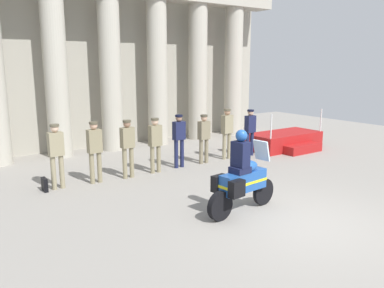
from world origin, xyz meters
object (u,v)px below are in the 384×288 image
object	(u,v)px
officer_in_row_0	(56,151)
motorcycle_with_rider	(241,179)
officer_in_row_1	(95,147)
officer_in_row_2	(128,144)
officer_in_row_6	(227,130)
officer_in_row_3	(155,141)
officer_in_row_4	(179,137)
officer_in_row_7	(250,129)
briefcase_on_ground	(45,185)
reviewing_stand	(285,141)
officer_in_row_5	(204,135)

from	to	relation	value
officer_in_row_0	motorcycle_with_rider	bearing A→B (deg)	122.33
officer_in_row_1	officer_in_row_2	xyz separation A→B (m)	(0.96, -0.07, -0.01)
officer_in_row_6	officer_in_row_3	bearing A→B (deg)	-0.18
officer_in_row_4	officer_in_row_7	size ratio (longest dim) A/B	1.02
officer_in_row_4	briefcase_on_ground	world-z (taller)	officer_in_row_4
officer_in_row_1	officer_in_row_7	bearing A→B (deg)	177.38
reviewing_stand	officer_in_row_5	xyz separation A→B (m)	(-4.01, -0.02, 0.66)
reviewing_stand	officer_in_row_1	distance (m)	7.85
officer_in_row_7	motorcycle_with_rider	size ratio (longest dim) A/B	0.80
officer_in_row_6	motorcycle_with_rider	size ratio (longest dim) A/B	0.84
reviewing_stand	officer_in_row_4	world-z (taller)	officer_in_row_4
officer_in_row_6	officer_in_row_7	bearing A→B (deg)	171.59
reviewing_stand	officer_in_row_7	distance (m)	2.11
officer_in_row_3	officer_in_row_4	size ratio (longest dim) A/B	0.99
officer_in_row_4	officer_in_row_0	bearing A→B (deg)	-2.56
officer_in_row_2	officer_in_row_7	bearing A→B (deg)	178.20
officer_in_row_5	briefcase_on_ground	xyz separation A→B (m)	(-5.19, 0.01, -0.79)
officer_in_row_4	officer_in_row_7	bearing A→B (deg)	175.85
reviewing_stand	officer_in_row_4	bearing A→B (deg)	180.00
officer_in_row_6	motorcycle_with_rider	distance (m)	5.09
briefcase_on_ground	officer_in_row_3	bearing A→B (deg)	-1.64
officer_in_row_4	motorcycle_with_rider	distance (m)	4.21
officer_in_row_4	officer_in_row_5	distance (m)	0.98
motorcycle_with_rider	officer_in_row_6	bearing A→B (deg)	47.49
officer_in_row_1	officer_in_row_5	world-z (taller)	officer_in_row_1
officer_in_row_7	briefcase_on_ground	bearing A→B (deg)	-3.18
officer_in_row_1	officer_in_row_7	xyz separation A→B (m)	(5.83, -0.00, -0.03)
officer_in_row_6	briefcase_on_ground	size ratio (longest dim) A/B	4.90
motorcycle_with_rider	officer_in_row_7	bearing A→B (deg)	38.73
officer_in_row_7	officer_in_row_1	bearing A→B (deg)	-2.62
officer_in_row_0	officer_in_row_2	bearing A→B (deg)	173.20
officer_in_row_0	officer_in_row_3	distance (m)	2.93
reviewing_stand	officer_in_row_6	bearing A→B (deg)	179.60
officer_in_row_7	officer_in_row_0	bearing A→B (deg)	-3.26
officer_in_row_7	officer_in_row_2	bearing A→B (deg)	-1.80
officer_in_row_0	officer_in_row_6	bearing A→B (deg)	177.62
officer_in_row_7	briefcase_on_ground	size ratio (longest dim) A/B	4.67
officer_in_row_1	officer_in_row_4	xyz separation A→B (m)	(2.83, 0.08, -0.01)
officer_in_row_2	briefcase_on_ground	world-z (taller)	officer_in_row_2
officer_in_row_7	officer_in_row_3	bearing A→B (deg)	-2.27
officer_in_row_3	officer_in_row_6	bearing A→B (deg)	179.82
officer_in_row_4	motorcycle_with_rider	bearing A→B (deg)	73.56
officer_in_row_0	officer_in_row_6	xyz separation A→B (m)	(5.86, 0.02, 0.01)
officer_in_row_2	officer_in_row_3	xyz separation A→B (m)	(0.94, 0.05, -0.02)
officer_in_row_0	officer_in_row_2	world-z (taller)	officer_in_row_0
officer_in_row_5	officer_in_row_4	bearing A→B (deg)	-3.67
officer_in_row_5	officer_in_row_7	bearing A→B (deg)	175.62
officer_in_row_0	officer_in_row_1	world-z (taller)	officer_in_row_0
officer_in_row_1	motorcycle_with_rider	world-z (taller)	motorcycle_with_rider
officer_in_row_4	officer_in_row_6	size ratio (longest dim) A/B	0.97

